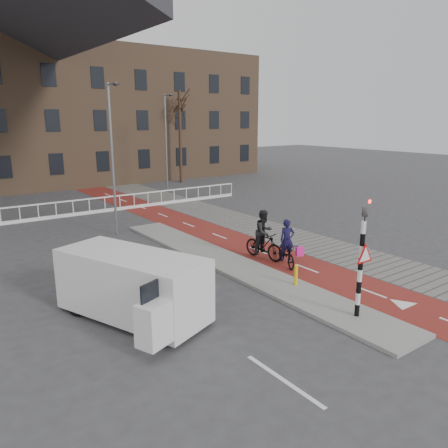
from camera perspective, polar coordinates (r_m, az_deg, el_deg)
ground at (r=15.40m, az=12.31°, el=-8.83°), size 120.00×120.00×0.00m
bike_lane at (r=23.63m, az=-3.41°, el=-0.55°), size 2.50×60.00×0.01m
sidewalk at (r=25.20m, az=1.96°, el=0.37°), size 3.00×60.00×0.01m
curb_island at (r=17.68m, az=1.08°, el=-5.31°), size 1.80×16.00×0.12m
traffic_signal at (r=13.10m, az=17.56°, el=-3.96°), size 0.80×0.80×3.68m
bollard at (r=15.55m, az=9.39°, el=-6.58°), size 0.12×0.12×0.72m
cyclist_near at (r=17.76m, az=8.21°, el=-3.39°), size 1.33×1.90×1.89m
cyclist_far at (r=18.36m, az=5.22°, el=-1.95°), size 1.00×2.04×2.11m
van at (r=13.21m, az=-11.88°, el=-7.78°), size 3.42×4.98×1.99m
railing at (r=27.52m, az=-23.05°, el=1.05°), size 28.00×0.10×0.99m
townhouse_row at (r=42.11m, az=-26.20°, el=15.09°), size 46.00×10.00×15.90m
tree_right at (r=40.37m, az=-5.74°, el=11.22°), size 0.27×0.27×8.20m
streetlight_near at (r=22.31m, az=-14.35°, el=7.89°), size 0.12×0.12×7.44m
streetlight_right at (r=35.46m, az=-7.57°, el=10.34°), size 0.12×0.12×7.60m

